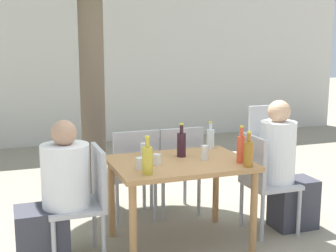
{
  "coord_description": "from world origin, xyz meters",
  "views": [
    {
      "loc": [
        -1.38,
        -3.58,
        1.75
      ],
      "look_at": [
        0.0,
        0.3,
        1.0
      ],
      "focal_mm": 50.0,
      "sensor_mm": 36.0,
      "label": 1
    }
  ],
  "objects_px": {
    "drinking_glass_0": "(157,160)",
    "wine_bottle_0": "(181,144)",
    "patio_chair_3": "(178,165)",
    "patio_chair_0": "(85,197)",
    "drinking_glass_1": "(145,150)",
    "soda_bottle_2": "(241,148)",
    "amber_bottle_1": "(248,153)",
    "person_seated_1": "(285,172)",
    "person_seated_0": "(55,201)",
    "oil_cruet_4": "(147,159)",
    "dining_table_front": "(180,172)",
    "drinking_glass_3": "(205,153)",
    "patio_chair_2": "(133,169)",
    "patio_chair_1": "(262,177)",
    "drinking_glass_2": "(140,163)",
    "water_bottle_3": "(210,138)",
    "patio_chair_4": "(268,137)"
  },
  "relations": [
    {
      "from": "patio_chair_1",
      "to": "drinking_glass_3",
      "type": "distance_m",
      "value": 0.66
    },
    {
      "from": "patio_chair_4",
      "to": "wine_bottle_0",
      "type": "distance_m",
      "value": 2.3
    },
    {
      "from": "dining_table_front",
      "to": "amber_bottle_1",
      "type": "bearing_deg",
      "value": -37.33
    },
    {
      "from": "amber_bottle_1",
      "to": "oil_cruet_4",
      "type": "distance_m",
      "value": 0.83
    },
    {
      "from": "person_seated_0",
      "to": "oil_cruet_4",
      "type": "relative_size",
      "value": 3.89
    },
    {
      "from": "person_seated_0",
      "to": "drinking_glass_2",
      "type": "distance_m",
      "value": 0.73
    },
    {
      "from": "patio_chair_3",
      "to": "patio_chair_0",
      "type": "bearing_deg",
      "value": 32.3
    },
    {
      "from": "patio_chair_3",
      "to": "drinking_glass_2",
      "type": "relative_size",
      "value": 9.81
    },
    {
      "from": "patio_chair_2",
      "to": "drinking_glass_3",
      "type": "distance_m",
      "value": 0.87
    },
    {
      "from": "drinking_glass_2",
      "to": "drinking_glass_1",
      "type": "bearing_deg",
      "value": 68.38
    },
    {
      "from": "patio_chair_2",
      "to": "drinking_glass_2",
      "type": "height_order",
      "value": "patio_chair_2"
    },
    {
      "from": "person_seated_1",
      "to": "dining_table_front",
      "type": "bearing_deg",
      "value": 90.0
    },
    {
      "from": "patio_chair_0",
      "to": "amber_bottle_1",
      "type": "relative_size",
      "value": 3.19
    },
    {
      "from": "soda_bottle_2",
      "to": "drinking_glass_0",
      "type": "xyz_separation_m",
      "value": [
        -0.69,
        0.16,
        -0.08
      ]
    },
    {
      "from": "patio_chair_4",
      "to": "amber_bottle_1",
      "type": "xyz_separation_m",
      "value": [
        -1.37,
        -1.93,
        0.33
      ]
    },
    {
      "from": "patio_chair_3",
      "to": "drinking_glass_3",
      "type": "height_order",
      "value": "patio_chair_3"
    },
    {
      "from": "person_seated_0",
      "to": "wine_bottle_0",
      "type": "relative_size",
      "value": 3.9
    },
    {
      "from": "patio_chair_0",
      "to": "soda_bottle_2",
      "type": "xyz_separation_m",
      "value": [
        1.27,
        -0.22,
        0.34
      ]
    },
    {
      "from": "patio_chair_3",
      "to": "drinking_glass_3",
      "type": "xyz_separation_m",
      "value": [
        -0.02,
        -0.69,
        0.29
      ]
    },
    {
      "from": "person_seated_0",
      "to": "patio_chair_3",
      "type": "bearing_deg",
      "value": 117.23
    },
    {
      "from": "water_bottle_3",
      "to": "drinking_glass_2",
      "type": "xyz_separation_m",
      "value": [
        -0.83,
        -0.47,
        -0.05
      ]
    },
    {
      "from": "dining_table_front",
      "to": "patio_chair_1",
      "type": "height_order",
      "value": "patio_chair_1"
    },
    {
      "from": "patio_chair_3",
      "to": "drinking_glass_0",
      "type": "bearing_deg",
      "value": 57.51
    },
    {
      "from": "patio_chair_1",
      "to": "person_seated_1",
      "type": "height_order",
      "value": "person_seated_1"
    },
    {
      "from": "patio_chair_0",
      "to": "drinking_glass_0",
      "type": "relative_size",
      "value": 10.16
    },
    {
      "from": "oil_cruet_4",
      "to": "drinking_glass_0",
      "type": "xyz_separation_m",
      "value": [
        0.15,
        0.23,
        -0.07
      ]
    },
    {
      "from": "wine_bottle_0",
      "to": "oil_cruet_4",
      "type": "bearing_deg",
      "value": -136.11
    },
    {
      "from": "person_seated_0",
      "to": "drinking_glass_0",
      "type": "xyz_separation_m",
      "value": [
        0.82,
        -0.06,
        0.27
      ]
    },
    {
      "from": "amber_bottle_1",
      "to": "soda_bottle_2",
      "type": "bearing_deg",
      "value": 87.7
    },
    {
      "from": "drinking_glass_1",
      "to": "drinking_glass_2",
      "type": "xyz_separation_m",
      "value": [
        -0.16,
        -0.39,
        -0.01
      ]
    },
    {
      "from": "amber_bottle_1",
      "to": "patio_chair_0",
      "type": "bearing_deg",
      "value": 164.6
    },
    {
      "from": "person_seated_1",
      "to": "soda_bottle_2",
      "type": "bearing_deg",
      "value": 110.46
    },
    {
      "from": "water_bottle_3",
      "to": "wine_bottle_0",
      "type": "bearing_deg",
      "value": -151.21
    },
    {
      "from": "drinking_glass_0",
      "to": "wine_bottle_0",
      "type": "bearing_deg",
      "value": 33.79
    },
    {
      "from": "patio_chair_0",
      "to": "drinking_glass_1",
      "type": "bearing_deg",
      "value": 114.33
    },
    {
      "from": "wine_bottle_0",
      "to": "drinking_glass_2",
      "type": "height_order",
      "value": "wine_bottle_0"
    },
    {
      "from": "patio_chair_3",
      "to": "wine_bottle_0",
      "type": "bearing_deg",
      "value": 72.55
    },
    {
      "from": "patio_chair_2",
      "to": "person_seated_1",
      "type": "height_order",
      "value": "person_seated_1"
    },
    {
      "from": "amber_bottle_1",
      "to": "drinking_glass_1",
      "type": "xyz_separation_m",
      "value": [
        -0.69,
        0.61,
        -0.05
      ]
    },
    {
      "from": "dining_table_front",
      "to": "person_seated_0",
      "type": "distance_m",
      "value": 1.05
    },
    {
      "from": "person_seated_1",
      "to": "amber_bottle_1",
      "type": "height_order",
      "value": "person_seated_1"
    },
    {
      "from": "dining_table_front",
      "to": "person_seated_1",
      "type": "relative_size",
      "value": 0.94
    },
    {
      "from": "person_seated_1",
      "to": "person_seated_0",
      "type": "bearing_deg",
      "value": 90.0
    },
    {
      "from": "dining_table_front",
      "to": "drinking_glass_3",
      "type": "relative_size",
      "value": 9.1
    },
    {
      "from": "patio_chair_3",
      "to": "person_seated_1",
      "type": "distance_m",
      "value": 1.05
    },
    {
      "from": "drinking_glass_0",
      "to": "drinking_glass_1",
      "type": "distance_m",
      "value": 0.32
    },
    {
      "from": "drinking_glass_2",
      "to": "patio_chair_3",
      "type": "bearing_deg",
      "value": 51.94
    },
    {
      "from": "patio_chair_2",
      "to": "drinking_glass_0",
      "type": "xyz_separation_m",
      "value": [
        0.01,
        -0.71,
        0.27
      ]
    },
    {
      "from": "water_bottle_3",
      "to": "drinking_glass_1",
      "type": "xyz_separation_m",
      "value": [
        -0.67,
        -0.08,
        -0.04
      ]
    },
    {
      "from": "patio_chair_4",
      "to": "oil_cruet_4",
      "type": "xyz_separation_m",
      "value": [
        -2.2,
        -1.86,
        0.34
      ]
    }
  ]
}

